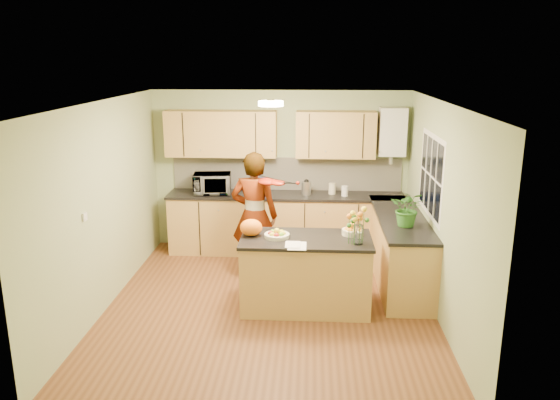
{
  "coord_description": "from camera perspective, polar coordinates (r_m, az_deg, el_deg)",
  "views": [
    {
      "loc": [
        0.48,
        -6.19,
        3.01
      ],
      "look_at": [
        0.1,
        0.5,
        1.23
      ],
      "focal_mm": 35.0,
      "sensor_mm": 36.0,
      "label": 1
    }
  ],
  "objects": [
    {
      "name": "ceiling",
      "position": [
        6.23,
        -1.18,
        10.17
      ],
      "size": [
        4.0,
        4.5,
        0.02
      ],
      "primitive_type": "cube",
      "color": "silver",
      "rests_on": "wall_back"
    },
    {
      "name": "ceiling_lamp",
      "position": [
        6.53,
        -0.97,
        10.05
      ],
      "size": [
        0.3,
        0.3,
        0.07
      ],
      "color": "#FFEABF",
      "rests_on": "ceiling"
    },
    {
      "name": "splashback",
      "position": [
        8.63,
        0.69,
        2.77
      ],
      "size": [
        3.6,
        0.02,
        0.52
      ],
      "primitive_type": "cube",
      "color": "beige",
      "rests_on": "back_counter"
    },
    {
      "name": "wall_left",
      "position": [
        6.9,
        -17.91,
        -0.64
      ],
      "size": [
        0.02,
        4.5,
        2.5
      ],
      "primitive_type": "cube",
      "color": "#98AB7A",
      "rests_on": "floor"
    },
    {
      "name": "window_right",
      "position": [
        7.11,
        15.5,
        2.48
      ],
      "size": [
        0.01,
        1.3,
        1.05
      ],
      "color": "white",
      "rests_on": "wall_right"
    },
    {
      "name": "peninsula_island",
      "position": [
        6.7,
        2.7,
        -7.61
      ],
      "size": [
        1.57,
        0.8,
        0.9
      ],
      "color": "tan",
      "rests_on": "floor"
    },
    {
      "name": "potted_plant",
      "position": [
        6.95,
        13.26,
        -0.87
      ],
      "size": [
        0.51,
        0.47,
        0.46
      ],
      "primitive_type": "imported",
      "rotation": [
        0.0,
        0.0,
        -0.31
      ],
      "color": "#2E6923",
      "rests_on": "right_counter"
    },
    {
      "name": "wall_front",
      "position": [
        4.35,
        -3.42,
        -9.05
      ],
      "size": [
        4.0,
        0.02,
        2.5
      ],
      "primitive_type": "cube",
      "color": "#98AB7A",
      "rests_on": "floor"
    },
    {
      "name": "wall_back",
      "position": [
        8.64,
        0.03,
        3.12
      ],
      "size": [
        4.0,
        0.02,
        2.5
      ],
      "primitive_type": "cube",
      "color": "#98AB7A",
      "rests_on": "floor"
    },
    {
      "name": "upper_cabinets",
      "position": [
        8.38,
        -1.25,
        6.91
      ],
      "size": [
        3.2,
        0.34,
        0.7
      ],
      "color": "tan",
      "rests_on": "wall_back"
    },
    {
      "name": "blue_box",
      "position": [
        8.38,
        -2.28,
        1.42
      ],
      "size": [
        0.32,
        0.25,
        0.24
      ],
      "primitive_type": "cube",
      "rotation": [
        0.0,
        0.0,
        0.08
      ],
      "color": "navy",
      "rests_on": "back_counter"
    },
    {
      "name": "jar_white",
      "position": [
        8.34,
        6.79,
        0.95
      ],
      "size": [
        0.11,
        0.11,
        0.15
      ],
      "primitive_type": "cylinder",
      "rotation": [
        0.0,
        0.0,
        -0.12
      ],
      "color": "white",
      "rests_on": "back_counter"
    },
    {
      "name": "papers",
      "position": [
        6.26,
        1.79,
        -4.8
      ],
      "size": [
        0.21,
        0.29,
        0.01
      ],
      "primitive_type": "cube",
      "color": "white",
      "rests_on": "peninsula_island"
    },
    {
      "name": "right_counter",
      "position": [
        7.59,
        12.38,
        -5.04
      ],
      "size": [
        0.62,
        2.24,
        0.94
      ],
      "color": "tan",
      "rests_on": "floor"
    },
    {
      "name": "fruit_dish",
      "position": [
        6.54,
        -0.32,
        -3.56
      ],
      "size": [
        0.3,
        0.3,
        0.11
      ],
      "color": "beige",
      "rests_on": "peninsula_island"
    },
    {
      "name": "orange_bag",
      "position": [
        6.59,
        -3.03,
        -2.88
      ],
      "size": [
        0.32,
        0.29,
        0.21
      ],
      "primitive_type": "ellipsoid",
      "rotation": [
        0.0,
        0.0,
        0.25
      ],
      "color": "orange",
      "rests_on": "peninsula_island"
    },
    {
      "name": "orange_bowl",
      "position": [
        6.68,
        7.49,
        -3.14
      ],
      "size": [
        0.24,
        0.24,
        0.14
      ],
      "color": "beige",
      "rests_on": "peninsula_island"
    },
    {
      "name": "microwave",
      "position": [
        8.48,
        -7.1,
        1.71
      ],
      "size": [
        0.6,
        0.44,
        0.31
      ],
      "primitive_type": "imported",
      "rotation": [
        0.0,
        0.0,
        0.11
      ],
      "color": "white",
      "rests_on": "back_counter"
    },
    {
      "name": "light_switch",
      "position": [
        6.35,
        -19.73,
        -1.65
      ],
      "size": [
        0.02,
        0.09,
        0.09
      ],
      "primitive_type": "cube",
      "color": "white",
      "rests_on": "wall_left"
    },
    {
      "name": "violin",
      "position": [
        7.11,
        -1.32,
        1.94
      ],
      "size": [
        0.71,
        0.62,
        0.18
      ],
      "primitive_type": null,
      "rotation": [
        0.17,
        0.0,
        -0.61
      ],
      "color": "#560D05",
      "rests_on": "violinist"
    },
    {
      "name": "boiler",
      "position": [
        8.45,
        11.64,
        7.0
      ],
      "size": [
        0.4,
        0.3,
        0.86
      ],
      "color": "white",
      "rests_on": "wall_back"
    },
    {
      "name": "jar_cream",
      "position": [
        8.44,
        5.47,
        1.2
      ],
      "size": [
        0.14,
        0.14,
        0.17
      ],
      "primitive_type": "cylinder",
      "rotation": [
        0.0,
        0.0,
        -0.42
      ],
      "color": "beige",
      "rests_on": "back_counter"
    },
    {
      "name": "flower_vase",
      "position": [
        6.29,
        8.24,
        -1.74
      ],
      "size": [
        0.27,
        0.27,
        0.5
      ],
      "rotation": [
        0.0,
        0.0,
        -0.12
      ],
      "color": "silver",
      "rests_on": "peninsula_island"
    },
    {
      "name": "back_counter",
      "position": [
        8.54,
        0.58,
        -2.43
      ],
      "size": [
        3.64,
        0.62,
        0.94
      ],
      "color": "tan",
      "rests_on": "floor"
    },
    {
      "name": "kettle",
      "position": [
        8.36,
        2.77,
        1.32
      ],
      "size": [
        0.15,
        0.15,
        0.28
      ],
      "rotation": [
        0.0,
        0.0,
        -0.32
      ],
      "color": "silver",
      "rests_on": "back_counter"
    },
    {
      "name": "floor",
      "position": [
        6.9,
        -1.06,
        -10.98
      ],
      "size": [
        4.5,
        4.5,
        0.0
      ],
      "primitive_type": "plane",
      "color": "brown",
      "rests_on": "ground"
    },
    {
      "name": "wall_right",
      "position": [
        6.62,
        16.43,
        -1.18
      ],
      "size": [
        0.02,
        4.5,
        2.5
      ],
      "primitive_type": "cube",
      "color": "#98AB7A",
      "rests_on": "floor"
    },
    {
      "name": "violinist",
      "position": [
        7.47,
        -2.69,
        -1.64
      ],
      "size": [
        0.7,
        0.51,
        1.78
      ],
      "primitive_type": "imported",
      "rotation": [
        0.0,
        0.0,
        3.01
      ],
      "color": "#E8B18E",
      "rests_on": "floor"
    }
  ]
}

